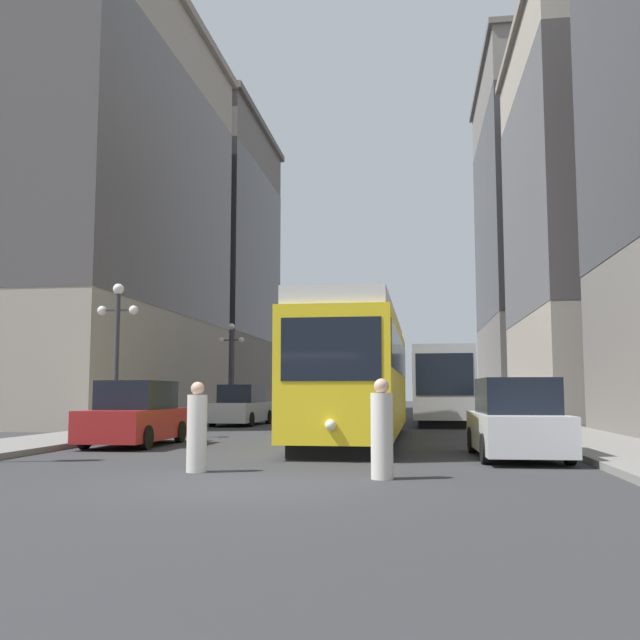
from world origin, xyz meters
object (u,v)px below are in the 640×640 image
object	(u,v)px
parked_car_right_far	(516,421)
pedestrian_crossing_near	(382,432)
transit_bus	(444,383)
pedestrian_crossing_far	(197,430)
parked_car_left_mid	(136,415)
streetcar	(358,373)
lamp_post_left_far	(231,355)
lamp_post_left_near	(117,333)
parked_car_left_near	(242,406)

from	to	relation	value
parked_car_right_far	pedestrian_crossing_near	xyz separation A→B (m)	(-2.85, -4.17, -0.03)
transit_bus	parked_car_right_far	bearing A→B (deg)	-84.99
pedestrian_crossing_far	parked_car_left_mid	bearing A→B (deg)	-106.97
streetcar	parked_car_right_far	bearing A→B (deg)	-51.16
lamp_post_left_far	streetcar	bearing A→B (deg)	-61.58
parked_car_left_mid	pedestrian_crossing_near	size ratio (longest dim) A/B	2.46
streetcar	parked_car_left_mid	bearing A→B (deg)	-156.82
parked_car_left_mid	parked_car_right_far	world-z (taller)	same
parked_car_right_far	streetcar	bearing A→B (deg)	-53.06
streetcar	lamp_post_left_near	size ratio (longest dim) A/B	2.69
parked_car_left_mid	pedestrian_crossing_near	bearing A→B (deg)	-42.61
streetcar	pedestrian_crossing_near	size ratio (longest dim) A/B	7.60
streetcar	lamp_post_left_far	distance (m)	16.84
pedestrian_crossing_near	lamp_post_left_far	xyz separation A→B (m)	(-9.17, 24.02, 2.65)
pedestrian_crossing_far	parked_car_right_far	bearing A→B (deg)	160.81
parked_car_left_near	parked_car_right_far	world-z (taller)	same
streetcar	parked_car_left_near	bearing A→B (deg)	122.57
parked_car_left_mid	lamp_post_left_near	distance (m)	4.29
streetcar	parked_car_right_far	xyz separation A→B (m)	(4.03, -5.08, -1.26)
streetcar	pedestrian_crossing_far	world-z (taller)	streetcar
lamp_post_left_near	parked_car_left_mid	bearing A→B (deg)	-56.32
parked_car_right_far	lamp_post_left_far	size ratio (longest dim) A/B	0.89
transit_bus	parked_car_right_far	xyz separation A→B (m)	(0.92, -18.05, -1.10)
transit_bus	parked_car_left_near	bearing A→B (deg)	-158.27
pedestrian_crossing_near	pedestrian_crossing_far	size ratio (longest dim) A/B	1.03
pedestrian_crossing_far	lamp_post_left_near	size ratio (longest dim) A/B	0.35
streetcar	parked_car_right_far	size ratio (longest dim) A/B	2.97
parked_car_left_near	parked_car_right_far	xyz separation A→B (m)	(10.12, -14.77, -0.00)
pedestrian_crossing_near	lamp_post_left_near	distance (m)	13.50
lamp_post_left_near	lamp_post_left_far	world-z (taller)	lamp_post_left_far
transit_bus	parked_car_left_mid	world-z (taller)	transit_bus
lamp_post_left_far	parked_car_left_near	bearing A→B (deg)	-69.47
pedestrian_crossing_far	lamp_post_left_far	bearing A→B (deg)	-124.88
lamp_post_left_near	transit_bus	bearing A→B (deg)	48.76
transit_bus	pedestrian_crossing_far	xyz separation A→B (m)	(-5.47, -21.62, -1.15)
transit_bus	pedestrian_crossing_far	distance (m)	22.33
pedestrian_crossing_near	streetcar	bearing A→B (deg)	-87.17
parked_car_right_far	lamp_post_left_near	world-z (taller)	lamp_post_left_near
transit_bus	streetcar	bearing A→B (deg)	-101.42
streetcar	pedestrian_crossing_near	distance (m)	9.42
pedestrian_crossing_near	lamp_post_left_near	world-z (taller)	lamp_post_left_near
pedestrian_crossing_far	lamp_post_left_far	world-z (taller)	lamp_post_left_far
parked_car_left_mid	lamp_post_left_near	bearing A→B (deg)	123.75
transit_bus	parked_car_left_near	xyz separation A→B (m)	(-9.20, -3.28, -1.10)
transit_bus	parked_car_left_mid	size ratio (longest dim) A/B	2.72
transit_bus	lamp_post_left_far	size ratio (longest dim) A/B	2.33
parked_car_right_far	lamp_post_left_far	world-z (taller)	lamp_post_left_far
streetcar	parked_car_right_far	world-z (taller)	streetcar
streetcar	lamp_post_left_near	world-z (taller)	lamp_post_left_near
streetcar	parked_car_left_mid	size ratio (longest dim) A/B	3.10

